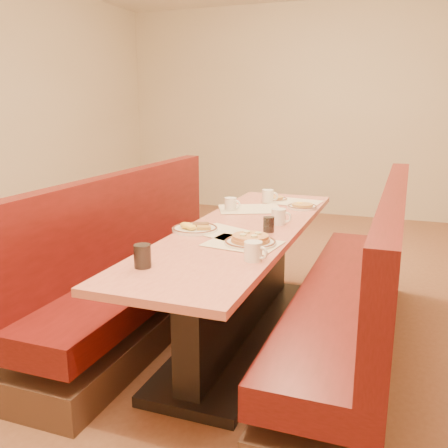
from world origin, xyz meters
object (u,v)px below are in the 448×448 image
(booth_right, at_px, (358,301))
(eggs_plate, at_px, (194,228))
(diner_table, at_px, (242,284))
(pancake_plate, at_px, (250,241))
(coffee_mug_b, at_px, (231,204))
(coffee_mug_d, at_px, (268,196))
(coffee_mug_c, at_px, (279,216))
(coffee_mug_a, at_px, (254,251))
(soda_tumbler_near, at_px, (142,256))
(soda_tumbler_mid, at_px, (269,224))
(booth_left, at_px, (142,273))

(booth_right, distance_m, eggs_plate, 1.08)
(diner_table, height_order, pancake_plate, pancake_plate)
(coffee_mug_b, height_order, coffee_mug_d, coffee_mug_d)
(coffee_mug_c, bearing_deg, coffee_mug_a, -80.94)
(diner_table, height_order, coffee_mug_d, coffee_mug_d)
(soda_tumbler_near, bearing_deg, booth_right, 43.89)
(coffee_mug_a, xyz_separation_m, soda_tumbler_mid, (-0.08, 0.57, -0.00))
(pancake_plate, xyz_separation_m, coffee_mug_b, (-0.40, 0.81, 0.03))
(booth_left, height_order, soda_tumbler_mid, booth_left)
(booth_right, relative_size, soda_tumbler_near, 22.03)
(booth_left, bearing_deg, pancake_plate, -21.09)
(booth_left, xyz_separation_m, eggs_plate, (0.48, -0.17, 0.41))
(eggs_plate, bearing_deg, booth_left, 160.12)
(coffee_mug_c, bearing_deg, booth_right, -13.60)
(booth_left, distance_m, eggs_plate, 0.65)
(eggs_plate, height_order, coffee_mug_a, coffee_mug_a)
(coffee_mug_b, bearing_deg, coffee_mug_d, 73.04)
(soda_tumbler_mid, bearing_deg, coffee_mug_d, 105.60)
(booth_left, height_order, soda_tumbler_near, booth_left)
(pancake_plate, height_order, coffee_mug_b, coffee_mug_b)
(diner_table, relative_size, booth_right, 1.00)
(booth_right, bearing_deg, coffee_mug_a, -127.22)
(booth_right, distance_m, pancake_plate, 0.78)
(eggs_plate, xyz_separation_m, coffee_mug_d, (0.18, 1.03, 0.03))
(coffee_mug_a, relative_size, soda_tumbler_mid, 1.36)
(diner_table, bearing_deg, soda_tumbler_mid, -12.97)
(booth_left, bearing_deg, diner_table, 0.00)
(diner_table, height_order, booth_left, booth_left)
(coffee_mug_b, relative_size, soda_tumbler_mid, 1.33)
(pancake_plate, bearing_deg, coffee_mug_d, 100.85)
(diner_table, relative_size, coffee_mug_a, 19.59)
(diner_table, distance_m, eggs_plate, 0.50)
(eggs_plate, height_order, soda_tumbler_near, soda_tumbler_near)
(eggs_plate, xyz_separation_m, coffee_mug_a, (0.52, -0.44, 0.03))
(coffee_mug_a, distance_m, coffee_mug_d, 1.51)
(booth_left, bearing_deg, soda_tumbler_near, -59.45)
(diner_table, bearing_deg, booth_left, 180.00)
(diner_table, relative_size, booth_left, 1.00)
(booth_left, bearing_deg, coffee_mug_c, 10.42)
(coffee_mug_a, height_order, soda_tumbler_near, soda_tumbler_near)
(booth_right, bearing_deg, coffee_mug_b, 154.58)
(soda_tumbler_near, relative_size, soda_tumbler_mid, 1.21)
(eggs_plate, height_order, coffee_mug_c, coffee_mug_c)
(eggs_plate, relative_size, soda_tumbler_mid, 2.98)
(booth_left, relative_size, coffee_mug_a, 19.59)
(coffee_mug_c, bearing_deg, coffee_mug_d, 114.93)
(pancake_plate, height_order, coffee_mug_c, coffee_mug_c)
(pancake_plate, distance_m, coffee_mug_d, 1.22)
(diner_table, distance_m, coffee_mug_c, 0.50)
(coffee_mug_d, bearing_deg, pancake_plate, -80.34)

